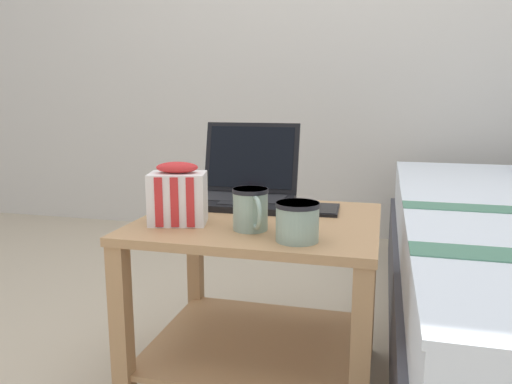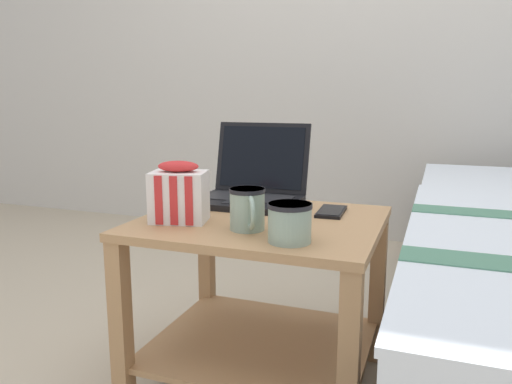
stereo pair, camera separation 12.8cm
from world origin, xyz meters
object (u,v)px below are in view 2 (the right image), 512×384
(mug_front_left, at_px, (248,207))
(cell_phone, at_px, (331,211))
(laptop, at_px, (252,186))
(snack_bag, at_px, (179,194))
(mug_front_right, at_px, (289,220))

(mug_front_left, relative_size, cell_phone, 0.83)
(laptop, relative_size, mug_front_left, 2.52)
(snack_bag, bearing_deg, laptop, 73.29)
(mug_front_right, xyz_separation_m, cell_phone, (0.03, 0.31, -0.04))
(mug_front_left, bearing_deg, cell_phone, 57.69)
(cell_phone, bearing_deg, laptop, 165.78)
(mug_front_right, relative_size, snack_bag, 0.80)
(mug_front_left, distance_m, mug_front_right, 0.14)
(laptop, height_order, cell_phone, laptop)
(laptop, xyz_separation_m, cell_phone, (0.26, -0.07, -0.04))
(snack_bag, distance_m, cell_phone, 0.43)
(laptop, xyz_separation_m, mug_front_right, (0.23, -0.38, 0.00))
(mug_front_right, bearing_deg, cell_phone, 84.13)
(mug_front_left, bearing_deg, laptop, 109.04)
(mug_front_right, distance_m, snack_bag, 0.33)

